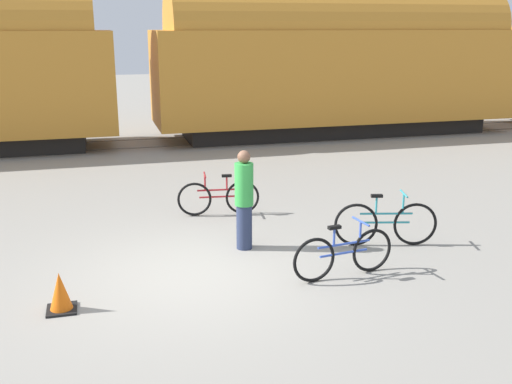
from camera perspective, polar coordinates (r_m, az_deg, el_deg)
name	(u,v)px	position (r m, az deg, el deg)	size (l,w,h in m)	color
ground_plane	(193,274)	(9.47, -6.06, -7.79)	(80.00, 80.00, 0.00)	gray
freight_train	(133,62)	(19.70, -11.60, 12.03)	(53.94, 3.09, 5.06)	black
rail_near	(140,148)	(19.32, -11.03, 4.17)	(65.94, 0.07, 0.01)	#4C4238
rail_far	(136,140)	(20.73, -11.35, 4.92)	(65.94, 0.07, 0.01)	#4C4238
bicycle_blue	(344,254)	(9.30, 8.35, -5.84)	(1.72, 0.46, 0.87)	black
bicycle_maroon	(219,197)	(12.19, -3.59, -0.51)	(1.67, 0.46, 0.86)	black
bicycle_teal	(386,223)	(10.72, 12.25, -2.93)	(1.77, 0.54, 0.96)	black
person_in_green	(244,200)	(10.19, -1.14, -0.74)	(0.32, 0.32, 1.74)	#283351
traffic_cone	(60,293)	(8.61, -18.14, -9.14)	(0.40, 0.40, 0.55)	black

